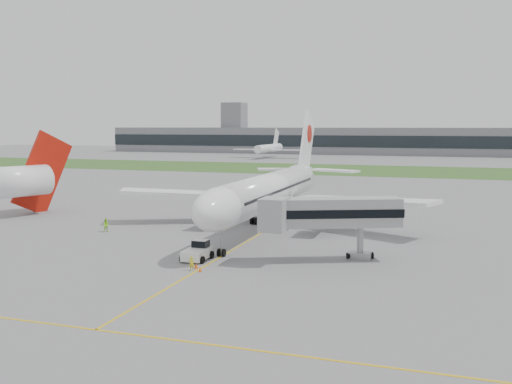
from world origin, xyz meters
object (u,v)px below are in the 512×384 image
(pushback_tug, at_px, (198,251))
(neighbor_aircraft, at_px, (19,181))
(ground_crew_near, at_px, (192,263))
(airliner, at_px, (271,189))
(jet_bridge, at_px, (326,213))

(pushback_tug, bearing_deg, neighbor_aircraft, 154.09)
(pushback_tug, bearing_deg, ground_crew_near, -74.39)
(airliner, xyz_separation_m, neighbor_aircraft, (-42.57, -2.86, 0.29))
(neighbor_aircraft, bearing_deg, jet_bridge, 5.36)
(pushback_tug, height_order, neighbor_aircraft, neighbor_aircraft)
(jet_bridge, height_order, neighbor_aircraft, neighbor_aircraft)
(jet_bridge, bearing_deg, airliner, 100.28)
(ground_crew_near, bearing_deg, pushback_tug, -85.55)
(jet_bridge, relative_size, neighbor_aircraft, 0.81)
(jet_bridge, distance_m, neighbor_aircraft, 56.48)
(airliner, bearing_deg, ground_crew_near, -91.24)
(airliner, xyz_separation_m, jet_bridge, (11.78, -18.22, -0.32))
(airliner, distance_m, jet_bridge, 21.70)
(jet_bridge, bearing_deg, neighbor_aircraft, 141.62)
(airliner, height_order, jet_bridge, airliner)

